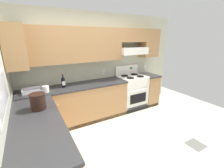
# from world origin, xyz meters

# --- Properties ---
(ground_plane) EXTENTS (7.04, 7.04, 0.00)m
(ground_plane) POSITION_xyz_m (0.00, 0.00, 0.00)
(ground_plane) COLOR beige
(floor_accent_tile) EXTENTS (0.30, 0.30, 0.01)m
(floor_accent_tile) POSITION_xyz_m (1.34, -0.69, 0.00)
(floor_accent_tile) COLOR slate
(floor_accent_tile) RESTS_ON ground_plane
(wall_back) EXTENTS (4.68, 0.57, 2.55)m
(wall_back) POSITION_xyz_m (0.39, 1.53, 1.48)
(wall_back) COLOR #B7BAA3
(wall_back) RESTS_ON ground_plane
(counter_back_run) EXTENTS (3.60, 0.65, 0.91)m
(counter_back_run) POSITION_xyz_m (-0.01, 1.24, 0.45)
(counter_back_run) COLOR #A87A4C
(counter_back_run) RESTS_ON ground_plane
(counter_left_run) EXTENTS (0.63, 1.91, 0.91)m
(counter_left_run) POSITION_xyz_m (-1.24, -0.00, 0.45)
(counter_left_run) COLOR #A87A4C
(counter_left_run) RESTS_ON ground_plane
(stove) EXTENTS (0.76, 0.62, 1.20)m
(stove) POSITION_xyz_m (1.25, 1.25, 0.48)
(stove) COLOR white
(stove) RESTS_ON ground_plane
(wine_bottle) EXTENTS (0.08, 0.08, 0.32)m
(wine_bottle) POSITION_xyz_m (-0.61, 1.27, 1.04)
(wine_bottle) COLOR black
(wine_bottle) RESTS_ON counter_back_run
(bowl) EXTENTS (0.38, 0.27, 0.07)m
(bowl) POSITION_xyz_m (-1.21, 1.27, 0.93)
(bowl) COLOR silver
(bowl) RESTS_ON counter_back_run
(bucket) EXTENTS (0.23, 0.23, 0.25)m
(bucket) POSITION_xyz_m (-1.18, 0.38, 1.04)
(bucket) COLOR black
(bucket) RESTS_ON counter_left_run
(paper_towel_roll) EXTENTS (0.12, 0.12, 0.12)m
(paper_towel_roll) POSITION_xyz_m (-0.98, 1.15, 0.97)
(paper_towel_roll) COLOR white
(paper_towel_roll) RESTS_ON counter_back_run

